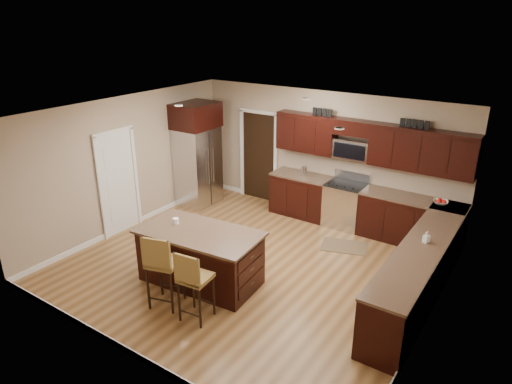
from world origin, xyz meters
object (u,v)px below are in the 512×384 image
Objects in this scene: range at (345,204)px; island at (201,258)px; refrigerator at (197,154)px; stool_right at (193,279)px; stool_mid at (162,263)px.

range is 3.49m from island.
refrigerator reaches higher than island.
island is at bearing 118.71° from stool_right.
stool_right is at bearing -96.69° from range.
island is (-1.08, -3.32, -0.04)m from range.
refrigerator is at bearing 125.84° from island.
stool_right is at bearing -60.25° from island.
range is at bearing 13.16° from refrigerator.
stool_mid is 0.52× the size of refrigerator.
stool_mid is 4.08m from refrigerator.
refrigerator is (-3.30, -0.77, 0.73)m from range.
stool_mid is at bearing 174.03° from stool_right.
range is 0.99× the size of stool_right.
stool_right is (-0.49, -4.16, 0.22)m from range.
range reaches higher than island.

